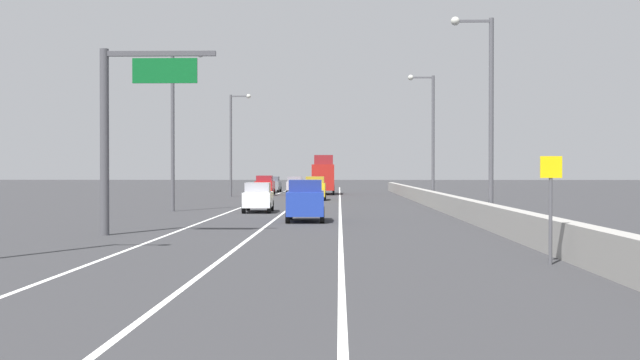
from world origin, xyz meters
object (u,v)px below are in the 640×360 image
object	(u,v)px
lamp_post_left_far	(233,138)
car_gray_1	(272,184)
lamp_post_left_mid	(177,119)
car_white_2	(258,197)
overhead_sign_gantry	(123,118)
speed_advisory_sign	(551,201)
box_truck	(323,176)
car_red_0	(265,185)
car_silver_4	(295,185)
car_yellow_5	(315,188)
lamp_post_right_second	(486,105)
lamp_post_right_third	(430,130)
car_blue_3	(306,201)

from	to	relation	value
lamp_post_left_far	car_gray_1	distance (m)	17.93
lamp_post_left_mid	car_white_2	size ratio (longest dim) A/B	2.35
overhead_sign_gantry	lamp_post_left_mid	world-z (taller)	lamp_post_left_mid
speed_advisory_sign	car_gray_1	size ratio (longest dim) A/B	0.68
box_truck	car_white_2	bearing A→B (deg)	-94.94
car_red_0	lamp_post_left_mid	bearing A→B (deg)	-94.23
speed_advisory_sign	car_silver_4	world-z (taller)	speed_advisory_sign
lamp_post_left_mid	car_yellow_5	bearing A→B (deg)	67.01
lamp_post_right_second	car_white_2	xyz separation A→B (m)	(-12.43, 9.84, -4.97)
car_gray_1	box_truck	size ratio (longest dim) A/B	0.53
speed_advisory_sign	lamp_post_right_third	size ratio (longest dim) A/B	0.29
car_gray_1	car_yellow_5	world-z (taller)	car_yellow_5
car_blue_3	lamp_post_right_third	bearing A→B (deg)	68.81
speed_advisory_sign	car_red_0	bearing A→B (deg)	102.45
lamp_post_right_second	lamp_post_left_mid	xyz separation A→B (m)	(-17.77, 10.79, 0.00)
overhead_sign_gantry	car_gray_1	xyz separation A→B (m)	(0.57, 64.78, -3.77)
lamp_post_right_third	box_truck	distance (m)	26.37
overhead_sign_gantry	lamp_post_right_second	distance (m)	18.05
lamp_post_right_third	car_red_0	xyz separation A→B (m)	(-15.21, 20.60, -4.86)
overhead_sign_gantry	speed_advisory_sign	distance (m)	17.71
speed_advisory_sign	lamp_post_left_far	distance (m)	59.84
car_yellow_5	car_blue_3	bearing A→B (deg)	-89.21
speed_advisory_sign	lamp_post_right_second	xyz separation A→B (m)	(1.50, 17.83, 4.14)
car_red_0	car_yellow_5	bearing A→B (deg)	-67.77
overhead_sign_gantry	car_red_0	size ratio (longest dim) A/B	1.76
speed_advisory_sign	car_blue_3	size ratio (longest dim) A/B	0.72
lamp_post_left_far	box_truck	world-z (taller)	lamp_post_left_far
overhead_sign_gantry	car_yellow_5	world-z (taller)	overhead_sign_gantry
lamp_post_right_second	car_silver_4	xyz separation A→B (m)	(-12.56, 53.37, -4.95)
lamp_post_left_mid	car_white_2	world-z (taller)	lamp_post_left_mid
lamp_post_right_second	box_truck	world-z (taller)	lamp_post_right_second
lamp_post_left_far	car_blue_3	size ratio (longest dim) A/B	2.46
lamp_post_left_mid	lamp_post_right_second	bearing A→B (deg)	-31.27
overhead_sign_gantry	lamp_post_left_far	bearing A→B (deg)	92.31
lamp_post_left_mid	car_blue_3	bearing A→B (deg)	-49.04
lamp_post_left_far	car_blue_3	distance (m)	40.09
speed_advisory_sign	car_red_0	distance (m)	63.91
speed_advisory_sign	lamp_post_left_mid	bearing A→B (deg)	119.62
overhead_sign_gantry	lamp_post_left_far	size ratio (longest dim) A/B	0.73
car_red_0	car_blue_3	size ratio (longest dim) A/B	1.02
car_gray_1	car_white_2	size ratio (longest dim) A/B	1.01
lamp_post_left_mid	car_silver_4	xyz separation A→B (m)	(5.22, 42.58, -4.95)
car_silver_4	lamp_post_right_second	bearing A→B (deg)	-76.76
car_gray_1	car_blue_3	size ratio (longest dim) A/B	1.06
lamp_post_left_far	car_yellow_5	xyz separation A→B (m)	(8.50, -9.19, -4.86)
lamp_post_right_third	car_blue_3	xyz separation A→B (m)	(-8.99, -23.20, -4.84)
speed_advisory_sign	car_white_2	size ratio (longest dim) A/B	0.68
speed_advisory_sign	lamp_post_left_mid	distance (m)	33.19
speed_advisory_sign	box_truck	bearing A→B (deg)	96.54
car_blue_3	car_yellow_5	xyz separation A→B (m)	(-0.41, 29.60, -0.02)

